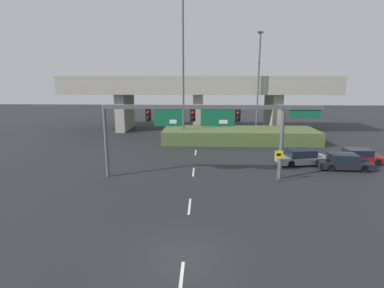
{
  "coord_description": "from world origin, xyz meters",
  "views": [
    {
      "loc": [
        0.83,
        -12.17,
        7.78
      ],
      "look_at": [
        0.0,
        9.21,
        3.12
      ],
      "focal_mm": 28.0,
      "sensor_mm": 36.0,
      "label": 1
    }
  ],
  "objects": [
    {
      "name": "grass_embankment",
      "position": [
        5.34,
        25.09,
        0.82
      ],
      "size": [
        19.01,
        6.06,
        1.64
      ],
      "color": "#4C6033",
      "rests_on": "ground"
    },
    {
      "name": "parked_sedan_near_right",
      "position": [
        9.97,
        15.05,
        0.67
      ],
      "size": [
        4.85,
        2.52,
        1.44
      ],
      "rotation": [
        0.0,
        0.0,
        0.14
      ],
      "color": "gray",
      "rests_on": "ground"
    },
    {
      "name": "ground_plane",
      "position": [
        0.0,
        0.0,
        0.0
      ],
      "size": [
        160.0,
        160.0,
        0.0
      ],
      "primitive_type": "plane",
      "color": "black"
    },
    {
      "name": "highway_light_pole_far",
      "position": [
        8.16,
        29.32,
        7.3
      ],
      "size": [
        0.7,
        0.36,
        13.84
      ],
      "color": "#515456",
      "rests_on": "ground"
    },
    {
      "name": "parked_sedan_far_right",
      "position": [
        15.46,
        15.74,
        0.63
      ],
      "size": [
        4.23,
        1.89,
        1.36
      ],
      "rotation": [
        0.0,
        0.0,
        -0.0
      ],
      "color": "maroon",
      "rests_on": "ground"
    },
    {
      "name": "signal_gantry",
      "position": [
        0.96,
        10.81,
        4.78
      ],
      "size": [
        16.91,
        0.44,
        5.83
      ],
      "color": "#515456",
      "rests_on": "ground"
    },
    {
      "name": "highway_light_pole_near",
      "position": [
        -1.65,
        24.5,
        9.26
      ],
      "size": [
        0.7,
        0.36,
        17.76
      ],
      "color": "#515456",
      "rests_on": "ground"
    },
    {
      "name": "speed_limit_sign",
      "position": [
        6.55,
        10.05,
        1.65
      ],
      "size": [
        0.6,
        0.11,
        2.53
      ],
      "color": "#4C4C4C",
      "rests_on": "ground"
    },
    {
      "name": "parked_sedan_mid_right",
      "position": [
        13.16,
        13.65,
        0.64
      ],
      "size": [
        4.5,
        2.07,
        1.39
      ],
      "rotation": [
        0.0,
        0.0,
        -0.06
      ],
      "color": "black",
      "rests_on": "ground"
    },
    {
      "name": "overpass_bridge",
      "position": [
        0.0,
        34.14,
        5.69
      ],
      "size": [
        40.41,
        8.44,
        8.19
      ],
      "color": "#A39E93",
      "rests_on": "ground"
    },
    {
      "name": "lane_markings",
      "position": [
        0.0,
        15.77,
        0.0
      ],
      "size": [
        0.14,
        37.49,
        0.01
      ],
      "color": "silver",
      "rests_on": "ground"
    }
  ]
}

